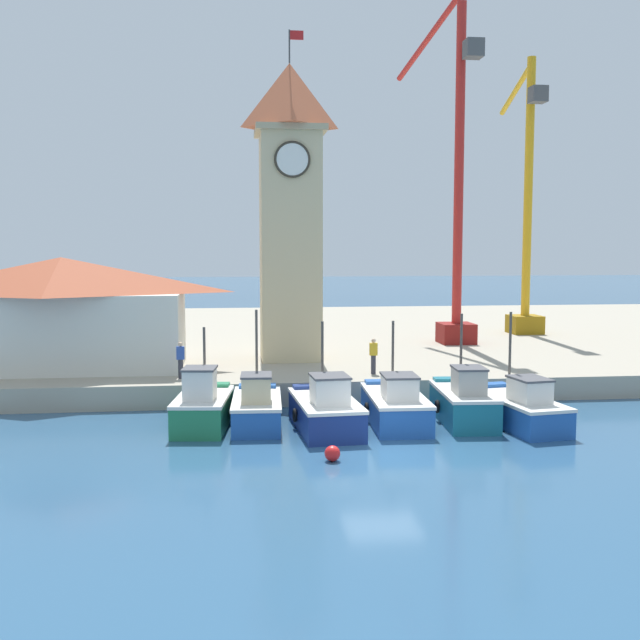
% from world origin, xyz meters
% --- Properties ---
extents(ground_plane, '(300.00, 300.00, 0.00)m').
position_xyz_m(ground_plane, '(0.00, 0.00, 0.00)').
color(ground_plane, '#2D567A').
extents(quay_wharf, '(120.00, 40.00, 1.03)m').
position_xyz_m(quay_wharf, '(0.00, 27.48, 0.52)').
color(quay_wharf, '#A89E89').
rests_on(quay_wharf, ground).
extents(fishing_boat_far_left, '(2.32, 4.37, 3.74)m').
position_xyz_m(fishing_boat_far_left, '(-5.98, 4.24, 0.81)').
color(fishing_boat_far_left, '#237A4C').
rests_on(fishing_boat_far_left, ground).
extents(fishing_boat_left_outer, '(2.04, 4.65, 4.36)m').
position_xyz_m(fishing_boat_left_outer, '(-3.97, 4.37, 0.71)').
color(fishing_boat_left_outer, '#2356A8').
rests_on(fishing_boat_left_outer, ground).
extents(fishing_boat_left_inner, '(2.44, 5.00, 3.98)m').
position_xyz_m(fishing_boat_left_inner, '(-1.46, 3.38, 0.75)').
color(fishing_boat_left_inner, navy).
rests_on(fishing_boat_left_inner, ground).
extents(fishing_boat_mid_left, '(2.25, 5.14, 3.90)m').
position_xyz_m(fishing_boat_mid_left, '(1.32, 4.03, 0.72)').
color(fishing_boat_mid_left, '#2356A8').
rests_on(fishing_boat_mid_left, ground).
extents(fishing_boat_center, '(2.16, 4.58, 4.18)m').
position_xyz_m(fishing_boat_center, '(3.97, 3.90, 0.80)').
color(fishing_boat_center, '#196B7F').
rests_on(fishing_boat_center, ground).
extents(fishing_boat_mid_right, '(2.59, 5.25, 4.28)m').
position_xyz_m(fishing_boat_mid_right, '(5.85, 3.19, 0.69)').
color(fishing_boat_mid_right, '#2356A8').
rests_on(fishing_boat_mid_right, ground).
extents(clock_tower, '(3.48, 3.48, 16.40)m').
position_xyz_m(clock_tower, '(-1.90, 14.37, 8.89)').
color(clock_tower, beige).
rests_on(clock_tower, quay_wharf).
extents(warehouse_left, '(11.40, 5.54, 5.25)m').
position_xyz_m(warehouse_left, '(-12.75, 12.45, 3.72)').
color(warehouse_left, silver).
rests_on(warehouse_left, quay_wharf).
extents(port_crane_near, '(2.00, 7.85, 17.94)m').
position_xyz_m(port_crane_near, '(14.50, 24.12, 7.93)').
color(port_crane_near, '#976E11').
rests_on(port_crane_near, quay_wharf).
extents(port_crane_far, '(3.18, 9.20, 20.46)m').
position_xyz_m(port_crane_far, '(8.37, 19.76, 8.97)').
color(port_crane_far, maroon).
rests_on(port_crane_far, quay_wharf).
extents(mooring_buoy, '(0.50, 0.50, 0.50)m').
position_xyz_m(mooring_buoy, '(-1.75, -0.70, 0.25)').
color(mooring_buoy, red).
rests_on(mooring_buoy, ground).
extents(dock_worker_near_tower, '(0.34, 0.22, 1.62)m').
position_xyz_m(dock_worker_near_tower, '(1.47, 9.35, 1.88)').
color(dock_worker_near_tower, '#33333D').
rests_on(dock_worker_near_tower, quay_wharf).
extents(dock_worker_along_quay, '(0.34, 0.22, 1.62)m').
position_xyz_m(dock_worker_along_quay, '(-7.11, 9.12, 1.88)').
color(dock_worker_along_quay, '#33333D').
rests_on(dock_worker_along_quay, quay_wharf).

